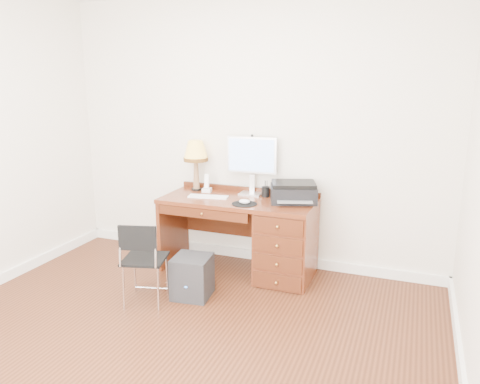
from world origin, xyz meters
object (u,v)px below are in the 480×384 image
at_px(desk, 269,235).
at_px(equipment_box, 192,277).
at_px(monitor, 252,158).
at_px(printer, 293,192).
at_px(phone, 207,187).
at_px(leg_lamp, 196,154).
at_px(chair, 141,255).

xyz_separation_m(desk, equipment_box, (-0.50, -0.69, -0.23)).
relative_size(desk, monitor, 2.58).
height_order(desk, printer, printer).
bearing_deg(printer, phone, 157.58).
height_order(printer, leg_lamp, leg_lamp).
distance_m(printer, phone, 0.93).
bearing_deg(phone, desk, -21.96).
distance_m(phone, equipment_box, 1.06).
bearing_deg(phone, monitor, 0.24).
bearing_deg(monitor, desk, -45.02).
height_order(desk, monitor, monitor).
bearing_deg(monitor, printer, -21.18).
bearing_deg(desk, monitor, 138.79).
xyz_separation_m(desk, phone, (-0.73, 0.14, 0.39)).
xyz_separation_m(printer, phone, (-0.93, 0.06, -0.04)).
distance_m(desk, chair, 1.28).
bearing_deg(desk, printer, 22.61).
bearing_deg(monitor, phone, -172.71).
xyz_separation_m(monitor, leg_lamp, (-0.60, -0.05, 0.02)).
distance_m(leg_lamp, chair, 1.34).
xyz_separation_m(monitor, printer, (0.47, -0.15, -0.27)).
relative_size(monitor, leg_lamp, 1.11).
xyz_separation_m(leg_lamp, phone, (0.14, -0.04, -0.33)).
bearing_deg(monitor, chair, -118.83).
height_order(monitor, printer, monitor).
xyz_separation_m(desk, printer, (0.21, 0.09, 0.43)).
xyz_separation_m(chair, equipment_box, (0.33, 0.29, -0.26)).
height_order(desk, leg_lamp, leg_lamp).
distance_m(monitor, leg_lamp, 0.60).
bearing_deg(chair, leg_lamp, 76.58).
bearing_deg(leg_lamp, phone, -14.88).
relative_size(monitor, phone, 3.10).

